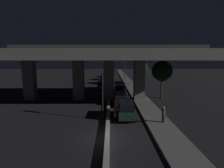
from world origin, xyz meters
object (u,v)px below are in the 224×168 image
(car_dark_green_lead, at_px, (126,109))
(car_black_third_oncoming, at_px, (103,77))
(car_silver_third, at_px, (120,90))
(car_dark_green_fourth_oncoming, at_px, (105,75))
(car_silver_lead_oncoming, at_px, (102,85))
(car_dark_red_fourth, at_px, (119,85))
(pedestrian_on_sidewalk, at_px, (163,114))
(motorcycle_red_filtering_far, at_px, (113,89))
(traffic_light_left_of_median, at_px, (103,88))
(street_lamp, at_px, (124,66))
(car_silver_second_oncoming, at_px, (102,80))
(car_black_second, at_px, (120,100))
(motorcycle_white_filtering_near, at_px, (115,114))
(motorcycle_blue_filtering_mid, at_px, (114,99))

(car_dark_green_lead, distance_m, car_black_third_oncoming, 36.48)
(car_dark_green_lead, bearing_deg, car_silver_third, 1.32)
(car_dark_green_lead, bearing_deg, car_dark_green_fourth_oncoming, 5.96)
(car_silver_lead_oncoming, bearing_deg, car_dark_red_fourth, 83.19)
(car_dark_red_fourth, bearing_deg, pedestrian_on_sidewalk, -172.56)
(motorcycle_red_filtering_far, distance_m, pedestrian_on_sidewalk, 17.89)
(car_silver_third, bearing_deg, traffic_light_left_of_median, 169.01)
(car_silver_lead_oncoming, xyz_separation_m, motorcycle_red_filtering_far, (2.40, -3.55, -0.35))
(street_lamp, relative_size, motorcycle_red_filtering_far, 3.82)
(car_dark_green_fourth_oncoming, bearing_deg, pedestrian_on_sidewalk, 8.30)
(car_silver_second_oncoming, relative_size, pedestrian_on_sidewalk, 2.50)
(street_lamp, relative_size, car_silver_second_oncoming, 1.84)
(pedestrian_on_sidewalk, bearing_deg, car_silver_lead_oncoming, 109.33)
(traffic_light_left_of_median, distance_m, car_black_second, 7.12)
(traffic_light_left_of_median, bearing_deg, car_dark_green_fourth_oncoming, 91.66)
(car_dark_red_fourth, height_order, motorcycle_white_filtering_near, car_dark_red_fourth)
(car_black_second, xyz_separation_m, car_silver_second_oncoming, (-3.69, 21.85, 0.18))
(car_black_third_oncoming, bearing_deg, car_silver_second_oncoming, 1.38)
(car_black_second, xyz_separation_m, car_dark_red_fourth, (0.28, 12.77, 0.21))
(motorcycle_blue_filtering_mid, bearing_deg, traffic_light_left_of_median, 165.59)
(street_lamp, xyz_separation_m, car_silver_lead_oncoming, (-5.65, -11.97, -3.54))
(motorcycle_white_filtering_near, xyz_separation_m, motorcycle_blue_filtering_mid, (0.07, 6.87, -0.01))
(car_black_third_oncoming, relative_size, pedestrian_on_sidewalk, 2.54)
(car_silver_third, xyz_separation_m, car_silver_lead_oncoming, (-3.61, 6.43, -0.03))
(car_silver_lead_oncoming, bearing_deg, motorcycle_white_filtering_near, 6.91)
(street_lamp, height_order, motorcycle_red_filtering_far, street_lamp)
(car_dark_green_lead, xyz_separation_m, car_black_third_oncoming, (-4.07, 36.26, -0.08))
(car_silver_lead_oncoming, height_order, motorcycle_red_filtering_far, car_silver_lead_oncoming)
(car_silver_third, height_order, motorcycle_red_filtering_far, car_silver_third)
(car_black_second, height_order, car_black_third_oncoming, car_black_third_oncoming)
(car_dark_red_fourth, relative_size, car_silver_lead_oncoming, 1.17)
(car_silver_second_oncoming, xyz_separation_m, motorcycle_blue_filtering_mid, (2.84, -21.16, -0.27))
(car_black_third_oncoming, xyz_separation_m, motorcycle_blue_filtering_mid, (2.92, -29.84, -0.30))
(car_dark_green_fourth_oncoming, distance_m, pedestrian_on_sidewalk, 46.99)
(car_dark_green_lead, bearing_deg, pedestrian_on_sidewalk, -116.20)
(car_black_third_oncoming, bearing_deg, car_silver_lead_oncoming, 2.18)
(car_silver_lead_oncoming, bearing_deg, car_black_second, 14.06)
(car_black_third_oncoming, bearing_deg, car_black_second, 7.93)
(motorcycle_white_filtering_near, bearing_deg, car_dark_green_lead, -69.75)
(car_dark_green_lead, distance_m, pedestrian_on_sidewalk, 4.04)
(car_black_third_oncoming, bearing_deg, motorcycle_blue_filtering_mid, 6.47)
(car_silver_second_oncoming, bearing_deg, car_dark_green_lead, 5.86)
(traffic_light_left_of_median, bearing_deg, motorcycle_white_filtering_near, -1.01)
(street_lamp, distance_m, car_black_second, 25.55)
(car_silver_lead_oncoming, relative_size, car_black_third_oncoming, 1.00)
(car_silver_third, distance_m, motorcycle_white_filtering_near, 13.00)
(car_silver_lead_oncoming, bearing_deg, car_dark_green_fourth_oncoming, -179.86)
(traffic_light_left_of_median, height_order, motorcycle_white_filtering_near, traffic_light_left_of_median)
(street_lamp, bearing_deg, motorcycle_blue_filtering_mid, -97.26)
(car_dark_red_fourth, height_order, car_silver_second_oncoming, car_dark_red_fourth)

